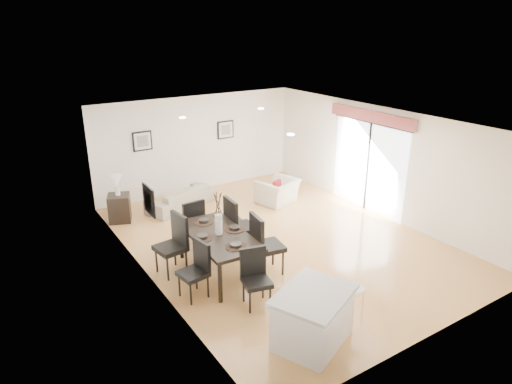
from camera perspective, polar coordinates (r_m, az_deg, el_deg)
ground at (r=10.29m, az=2.84°, el=-5.98°), size 8.00×8.00×0.00m
wall_back at (r=13.08m, az=-7.32°, el=6.01°), size 6.00×0.04×2.70m
wall_front at (r=7.19m, az=22.05°, el=-7.86°), size 6.00×0.04×2.70m
wall_left at (r=8.48m, az=-13.75°, el=-2.53°), size 0.04×8.00×2.70m
wall_right at (r=11.70m, az=15.04°, el=3.73°), size 0.04×8.00×2.70m
ceiling at (r=9.41m, az=3.13°, el=8.92°), size 6.00×8.00×0.02m
sofa at (r=12.09m, az=-9.44°, el=-0.68°), size 2.01×1.32×0.55m
armchair at (r=12.22m, az=2.71°, el=0.08°), size 1.21×1.12×0.65m
courtyard_plant_a at (r=13.44m, az=25.73°, el=0.09°), size 0.78×0.71×0.73m
courtyard_plant_b at (r=14.62m, az=17.48°, el=2.54°), size 0.47×0.47×0.63m
dining_table at (r=8.71m, az=-4.65°, el=-5.74°), size 1.09×2.03×0.82m
dining_chair_wnear at (r=8.13m, az=-7.39°, el=-9.20°), size 0.53×0.53×1.03m
dining_chair_wfar at (r=8.91m, az=-10.13°, el=-5.99°), size 0.60×0.60×1.18m
dining_chair_enear at (r=8.68m, az=0.89°, el=-6.19°), size 0.63×0.63×1.22m
dining_chair_efar at (r=9.43m, az=-2.43°, el=-3.90°), size 0.59×0.59×1.24m
dining_chair_head at (r=7.86m, az=-0.13°, el=-10.18°), size 0.55×0.55×1.02m
dining_chair_foot at (r=9.76m, az=-8.03°, el=-3.66°), size 0.52×0.52×1.11m
vase at (r=8.53m, az=-4.73°, el=-3.16°), size 1.08×1.66×0.84m
coffee_table at (r=10.42m, az=-4.67°, el=-4.46°), size 1.09×0.77×0.40m
side_table at (r=11.58m, az=-16.69°, el=-1.93°), size 0.66×0.66×0.68m
table_lamp at (r=11.35m, az=-17.03°, el=1.18°), size 0.27×0.27×0.51m
cushion at (r=12.04m, az=2.62°, el=0.74°), size 0.31×0.20×0.30m
kitchen_island at (r=7.13m, az=7.11°, el=-15.29°), size 1.49×1.35×0.85m
bar_stool at (r=7.54m, az=12.22°, el=-12.20°), size 0.30×0.30×0.66m
framed_print_back_left at (r=12.40m, az=-14.02°, el=6.20°), size 0.52×0.04×0.52m
framed_print_back_right at (r=13.38m, az=-3.83°, el=7.78°), size 0.52×0.04×0.52m
framed_print_left_wall at (r=8.20m, az=-13.26°, el=-1.03°), size 0.04×0.52×0.52m
sliding_door at (r=11.78m, az=13.97°, el=5.54°), size 0.12×2.70×2.57m
courtyard at (r=14.72m, az=20.85°, el=4.74°), size 6.00×6.00×2.00m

